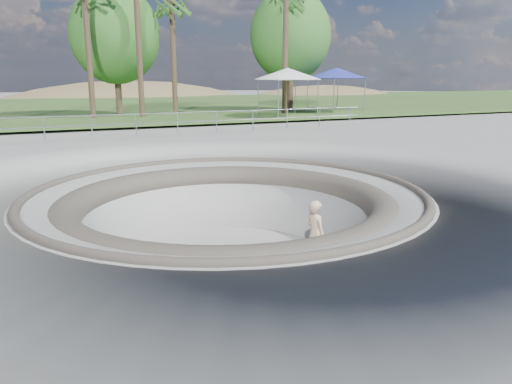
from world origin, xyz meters
TOP-DOWN VIEW (x-y plane):
  - ground at (0.00, 0.00)m, footprint 180.00×180.00m
  - skate_bowl at (0.00, 0.00)m, footprint 14.00×14.00m
  - grass_strip at (0.00, 34.00)m, footprint 180.00×36.00m
  - distant_hills at (3.78, 57.17)m, footprint 103.20×45.00m
  - safety_railing at (0.00, 12.00)m, footprint 25.00×0.06m
  - skateboard at (1.75, -1.56)m, footprint 0.75×0.23m
  - skater at (1.75, -1.56)m, footprint 0.50×0.70m
  - canopy_white at (11.12, 18.01)m, footprint 6.16×6.16m
  - canopy_blue at (16.25, 20.12)m, footprint 6.23×6.23m
  - palm_d at (4.96, 23.42)m, footprint 2.60×2.60m
  - palm_f at (13.67, 22.36)m, footprint 2.60×2.60m
  - bushy_tree_mid at (1.22, 24.44)m, footprint 6.06×5.51m
  - bushy_tree_right at (14.45, 23.99)m, footprint 6.41×5.82m

SIDE VIEW (x-z plane):
  - distant_hills at x=3.78m, z-range -21.32..7.28m
  - skateboard at x=1.75m, z-range -1.88..-1.80m
  - skate_bowl at x=0.00m, z-range -3.88..0.22m
  - skater at x=1.75m, z-range -1.82..-0.04m
  - ground at x=0.00m, z-range 0.00..0.00m
  - grass_strip at x=0.00m, z-range 0.16..0.28m
  - safety_railing at x=0.00m, z-range 0.18..1.20m
  - canopy_white at x=11.12m, z-range 1.45..4.56m
  - canopy_blue at x=16.25m, z-range 1.48..4.66m
  - bushy_tree_mid at x=1.22m, z-range 1.22..9.96m
  - bushy_tree_right at x=14.45m, z-range 1.28..10.52m
  - palm_d at x=4.96m, z-range 3.14..11.59m
  - palm_f at x=13.67m, z-range 3.36..12.31m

